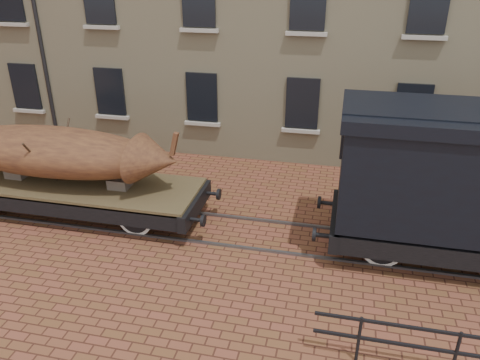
# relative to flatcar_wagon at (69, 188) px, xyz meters

# --- Properties ---
(ground) EXTENTS (90.00, 90.00, 0.00)m
(ground) POSITION_rel_flatcar_wagon_xyz_m (4.90, -0.00, -0.78)
(ground) COLOR brown
(rail_track) EXTENTS (30.00, 1.52, 0.06)m
(rail_track) POSITION_rel_flatcar_wagon_xyz_m (4.90, -0.00, -0.75)
(rail_track) COLOR #59595E
(rail_track) RESTS_ON ground
(flatcar_wagon) EXTENTS (8.31, 2.25, 1.25)m
(flatcar_wagon) POSITION_rel_flatcar_wagon_xyz_m (0.00, 0.00, 0.00)
(flatcar_wagon) COLOR brown
(flatcar_wagon) RESTS_ON ground
(iron_boat) EXTENTS (7.38, 2.15, 1.73)m
(iron_boat) POSITION_rel_flatcar_wagon_xyz_m (-0.35, -0.00, 1.08)
(iron_boat) COLOR brown
(iron_boat) RESTS_ON flatcar_wagon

